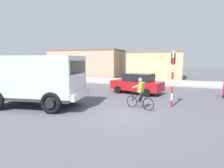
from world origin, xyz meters
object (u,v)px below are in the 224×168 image
Objects in this scene: traffic_light_pole at (173,71)px; car_red_near at (137,83)px; truck_foreground at (36,78)px; cyclist at (140,93)px.

traffic_light_pole reaches higher than car_red_near.
truck_foreground is at bearing -128.35° from car_red_near.
cyclist is 0.54× the size of traffic_light_pole.
truck_foreground reaches higher than cyclist.
truck_foreground is 1.77× the size of traffic_light_pole.
cyclist is at bearing -77.37° from car_red_near.
truck_foreground is 3.30× the size of cyclist.
cyclist is 0.40× the size of car_red_near.
traffic_light_pole is at bearing 32.46° from cyclist.
car_red_near is (4.72, 5.97, -0.85)m from truck_foreground.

